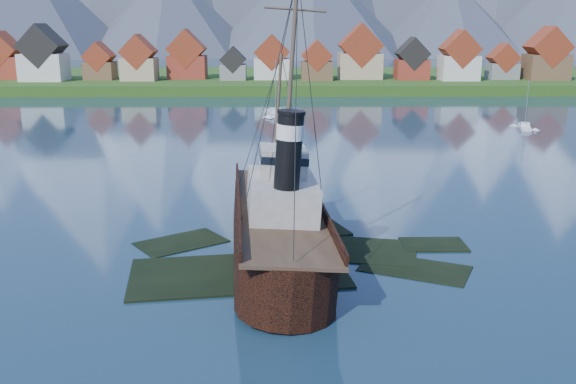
{
  "coord_description": "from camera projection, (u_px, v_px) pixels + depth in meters",
  "views": [
    {
      "loc": [
        0.48,
        -52.16,
        20.42
      ],
      "look_at": [
        1.23,
        6.0,
        5.0
      ],
      "focal_mm": 40.0,
      "sensor_mm": 36.0,
      "label": 1
    }
  ],
  "objects": [
    {
      "name": "shore_bank",
      "position": [
        278.0,
        84.0,
        219.95
      ],
      "size": [
        600.0,
        80.0,
        3.2
      ],
      "primitive_type": "cube",
      "color": "#204313",
      "rests_on": "ground"
    },
    {
      "name": "sailboat_e",
      "position": [
        276.0,
        114.0,
        145.44
      ],
      "size": [
        5.29,
        11.49,
        12.93
      ],
      "rotation": [
        0.0,
        0.0,
        0.23
      ],
      "color": "silver",
      "rests_on": "ground"
    },
    {
      "name": "ground",
      "position": [
        275.0,
        265.0,
        55.64
      ],
      "size": [
        1400.0,
        1400.0,
        0.0
      ],
      "primitive_type": "plane",
      "color": "#162E3F",
      "rests_on": "ground"
    },
    {
      "name": "town",
      "position": [
        172.0,
        60.0,
        200.01
      ],
      "size": [
        250.96,
        16.69,
        17.3
      ],
      "color": "maroon",
      "rests_on": "ground"
    },
    {
      "name": "sailboat_d",
      "position": [
        525.0,
        127.0,
        127.14
      ],
      "size": [
        3.58,
        7.59,
        10.05
      ],
      "rotation": [
        0.0,
        0.0,
        -0.25
      ],
      "color": "silver",
      "rests_on": "ground"
    },
    {
      "name": "seawall",
      "position": [
        278.0,
        96.0,
        183.22
      ],
      "size": [
        600.0,
        2.5,
        2.0
      ],
      "primitive_type": "cube",
      "color": "#3F3D38",
      "rests_on": "ground"
    },
    {
      "name": "tugboat_wreck",
      "position": [
        276.0,
        220.0,
        57.6
      ],
      "size": [
        7.44,
        32.07,
        25.41
      ],
      "rotation": [
        0.0,
        0.07,
        0.07
      ],
      "color": "black",
      "rests_on": "ground"
    },
    {
      "name": "shoal",
      "position": [
        295.0,
        260.0,
        57.83
      ],
      "size": [
        31.71,
        21.24,
        1.14
      ],
      "color": "black",
      "rests_on": "ground"
    }
  ]
}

